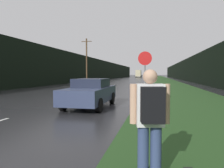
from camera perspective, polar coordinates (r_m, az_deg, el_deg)
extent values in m
cube|color=#26471E|center=(39.84, 15.00, 0.44)|extent=(6.00, 240.00, 0.02)
cube|color=silver|center=(13.26, -12.15, -4.40)|extent=(0.12, 3.00, 0.01)
cube|color=silver|center=(19.81, -3.79, -1.92)|extent=(0.12, 3.00, 0.01)
cube|color=silver|center=(26.59, 0.35, -0.67)|extent=(0.12, 3.00, 0.01)
cube|color=black|center=(52.23, -5.52, 4.15)|extent=(2.00, 140.00, 5.59)
cube|color=black|center=(50.40, 21.32, 3.75)|extent=(2.00, 140.00, 5.13)
cylinder|color=#4C3823|center=(34.71, -7.26, 6.50)|extent=(0.24, 0.24, 7.70)
cube|color=#4C3823|center=(35.08, -7.30, 11.97)|extent=(1.80, 0.10, 0.10)
cylinder|color=slate|center=(10.61, 9.33, -0.44)|extent=(0.07, 0.07, 2.13)
cylinder|color=#B71414|center=(10.62, 9.40, 7.24)|extent=(0.72, 0.02, 0.72)
cylinder|color=navy|center=(3.29, 8.85, -19.23)|extent=(0.17, 0.17, 0.89)
cylinder|color=navy|center=(3.32, 12.39, -19.02)|extent=(0.17, 0.17, 0.89)
cube|color=white|center=(3.10, 10.77, -5.89)|extent=(0.45, 0.31, 0.64)
sphere|color=tan|center=(3.06, 10.84, 2.10)|extent=(0.22, 0.22, 0.22)
cylinder|color=tan|center=(3.06, 6.06, -5.64)|extent=(0.10, 0.10, 0.61)
cylinder|color=tan|center=(3.15, 15.34, -5.46)|extent=(0.10, 0.10, 0.61)
cube|color=black|center=(2.89, 11.55, -5.88)|extent=(0.36, 0.25, 0.51)
cube|color=#2D3856|center=(10.24, -6.24, -2.94)|extent=(1.79, 4.29, 0.71)
cube|color=#1B2134|center=(10.40, -5.88, 0.32)|extent=(1.53, 1.93, 0.44)
cylinder|color=black|center=(8.77, -3.67, -6.04)|extent=(0.20, 0.63, 0.63)
cylinder|color=black|center=(9.37, -13.80, -5.54)|extent=(0.20, 0.63, 0.63)
cylinder|color=black|center=(11.32, 0.01, -3.99)|extent=(0.20, 0.63, 0.63)
cylinder|color=black|center=(11.80, -8.13, -3.74)|extent=(0.20, 0.63, 0.63)
cube|color=#6E684F|center=(98.58, 7.72, 2.84)|extent=(2.23, 2.42, 2.26)
cube|color=tan|center=(95.01, 7.55, 3.06)|extent=(2.35, 4.75, 3.02)
cylinder|color=black|center=(98.44, 7.06, 2.21)|extent=(0.28, 0.90, 0.90)
cylinder|color=black|center=(98.27, 8.35, 2.20)|extent=(0.28, 0.90, 0.90)
cylinder|color=black|center=(93.93, 6.81, 2.18)|extent=(0.28, 0.90, 0.90)
cylinder|color=black|center=(93.75, 8.17, 2.17)|extent=(0.28, 0.90, 0.90)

